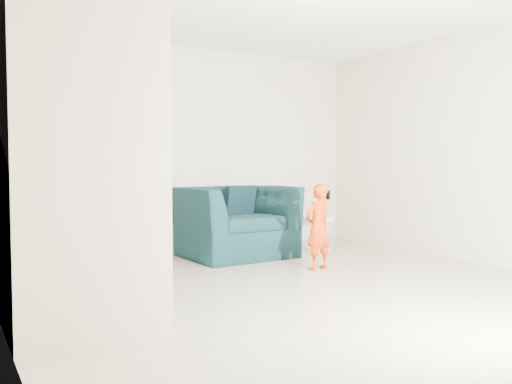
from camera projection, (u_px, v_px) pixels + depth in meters
floor at (309, 292)px, 4.88m from camera, size 5.50×5.50×0.00m
back_wall at (187, 149)px, 7.18m from camera, size 5.00×0.00×5.00m
left_wall at (0, 135)px, 3.55m from camera, size 0.00×5.50×5.50m
right_wall at (490, 147)px, 6.07m from camera, size 0.00×5.50×5.50m
armchair at (234, 221)px, 6.80m from camera, size 1.41×1.25×0.87m
toddler at (318, 227)px, 5.92m from camera, size 0.38×0.29×0.94m
side_table at (318, 228)px, 7.24m from camera, size 0.46×0.46×0.46m
staircase at (64, 191)px, 4.30m from camera, size 1.02×3.03×3.62m
cushion at (240, 201)px, 7.06m from camera, size 0.40×0.19×0.39m
throw at (195, 215)px, 6.45m from camera, size 0.05×0.48×0.54m
phone at (328, 195)px, 5.90m from camera, size 0.02×0.05×0.10m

